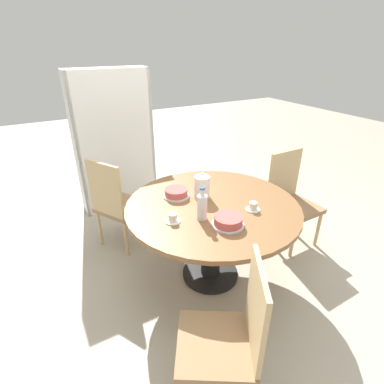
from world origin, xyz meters
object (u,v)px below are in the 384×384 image
(coffee_pot, at_px, (202,186))
(cup_a, at_px, (253,207))
(chair_c, at_px, (291,198))
(bookshelf, at_px, (114,144))
(water_bottle, at_px, (202,206))
(cake_main, at_px, (228,221))
(chair_a, at_px, (117,203))
(cake_second, at_px, (176,193))
(cup_b, at_px, (173,219))
(chair_b, at_px, (229,336))

(coffee_pot, relative_size, cup_a, 2.00)
(chair_c, xyz_separation_m, bookshelf, (-1.31, 1.58, 0.32))
(chair_c, distance_m, water_bottle, 1.26)
(water_bottle, xyz_separation_m, cup_a, (0.41, -0.08, -0.08))
(chair_c, height_order, water_bottle, water_bottle)
(bookshelf, relative_size, cake_main, 7.07)
(water_bottle, bearing_deg, cup_a, -11.38)
(chair_c, xyz_separation_m, coffee_pot, (-1.01, 0.05, 0.35))
(water_bottle, bearing_deg, coffee_pot, 59.32)
(chair_a, bearing_deg, cup_a, -173.23)
(chair_a, distance_m, cake_main, 1.28)
(cup_a, bearing_deg, cake_main, -164.01)
(cake_second, bearing_deg, bookshelf, 94.66)
(chair_a, height_order, cup_b, chair_a)
(cake_main, height_order, cup_a, cake_main)
(chair_a, xyz_separation_m, chair_c, (1.56, -0.74, 0.00))
(bookshelf, xyz_separation_m, coffee_pot, (0.30, -1.53, 0.03))
(chair_b, relative_size, cup_a, 8.32)
(cup_a, height_order, cup_b, same)
(chair_b, height_order, chair_c, same)
(water_bottle, xyz_separation_m, cake_main, (0.11, -0.17, -0.07))
(chair_c, height_order, cup_a, chair_c)
(cake_main, bearing_deg, cup_a, 15.99)
(coffee_pot, distance_m, cup_a, 0.45)
(bookshelf, xyz_separation_m, cake_second, (0.12, -1.41, -0.04))
(chair_b, distance_m, cup_b, 0.87)
(chair_c, relative_size, water_bottle, 3.71)
(cake_second, bearing_deg, cup_b, -120.03)
(cake_main, height_order, cup_b, cake_main)
(chair_a, height_order, cake_main, chair_a)
(water_bottle, bearing_deg, cup_b, 162.15)
(cup_a, bearing_deg, chair_b, -135.62)
(cake_second, bearing_deg, chair_b, -102.98)
(chair_c, bearing_deg, cup_b, -174.34)
(chair_a, bearing_deg, water_bottle, 171.23)
(bookshelf, height_order, water_bottle, bookshelf)
(chair_a, height_order, cup_a, chair_a)
(bookshelf, height_order, cup_a, bookshelf)
(bookshelf, bearing_deg, coffee_pot, 100.98)
(chair_a, xyz_separation_m, cake_second, (0.36, -0.58, 0.28))
(chair_b, xyz_separation_m, bookshelf, (0.15, 2.57, 0.32))
(chair_c, height_order, coffee_pot, coffee_pot)
(cake_main, bearing_deg, cake_second, 102.13)
(cake_main, xyz_separation_m, cup_b, (-0.32, 0.23, -0.01))
(cake_main, bearing_deg, chair_b, -123.65)
(chair_b, relative_size, cake_second, 4.30)
(chair_b, distance_m, cake_second, 1.22)
(cake_main, xyz_separation_m, cup_a, (0.30, 0.08, -0.01))
(water_bottle, distance_m, cup_b, 0.23)
(chair_a, relative_size, water_bottle, 3.71)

